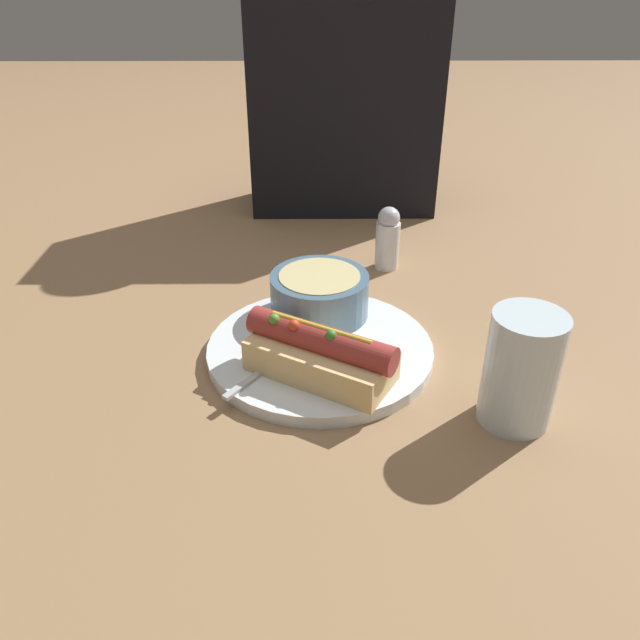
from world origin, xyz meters
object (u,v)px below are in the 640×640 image
Objects in this scene: drinking_glass at (521,369)px; salt_shaker at (388,238)px; hot_dog at (318,354)px; spoon at (304,339)px; soup_bowl at (319,293)px; seated_diner at (345,85)px.

drinking_glass reaches higher than salt_shaker.
hot_dog is 0.06m from spoon.
seated_diner is at bearing 83.81° from soup_bowl.
spoon is at bearing -105.39° from soup_bowl.
hot_dog is at bearing 163.93° from drinking_glass.
seated_diner is at bearing 29.08° from spoon.
salt_shaker is (-0.09, 0.32, -0.01)m from drinking_glass.
spoon is 0.49m from seated_diner.
drinking_glass is 0.25× the size of seated_diner.
spoon is 1.31× the size of drinking_glass.
seated_diner reaches higher than spoon.
soup_bowl is 1.01× the size of drinking_glass.
drinking_glass reaches higher than hot_dog.
hot_dog is 0.54m from seated_diner.
soup_bowl is (0.00, 0.12, 0.00)m from hot_dog.
seated_diner is (0.06, 0.45, 0.18)m from spoon.
hot_dog is 1.39× the size of soup_bowl.
soup_bowl is 1.30× the size of salt_shaker.
salt_shaker is 0.19× the size of seated_diner.
hot_dog reaches higher than soup_bowl.
spoon is (-0.01, 0.06, -0.02)m from hot_dog.
soup_bowl is 0.25× the size of seated_diner.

